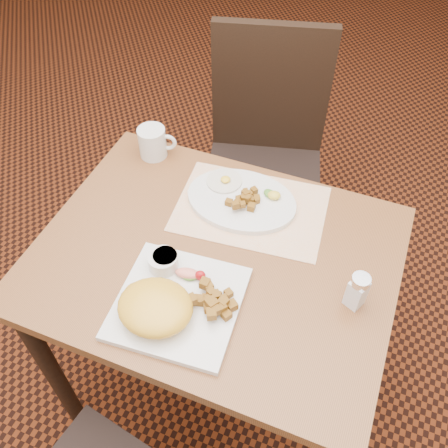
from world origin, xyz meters
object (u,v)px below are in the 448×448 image
plate_oval (241,200)px  table (215,279)px  chair_far (265,149)px  plate_square (178,303)px  salt_shaker (357,290)px  coffee_mug (153,142)px

plate_oval → table: bearing=-90.0°
chair_far → plate_oval: chair_far is taller
plate_square → salt_shaker: size_ratio=2.80×
plate_oval → coffee_mug: (-0.31, 0.09, 0.04)m
chair_far → salt_shaker: size_ratio=9.70×
table → plate_oval: bearing=90.0°
plate_square → plate_oval: plate_oval is taller
coffee_mug → salt_shaker: bearing=-23.9°
salt_shaker → coffee_mug: (-0.67, 0.30, -0.01)m
plate_square → salt_shaker: (0.38, 0.16, 0.04)m
plate_square → plate_oval: size_ratio=0.92×
plate_oval → salt_shaker: (0.35, -0.20, 0.04)m
plate_square → plate_oval: 0.36m
salt_shaker → coffee_mug: salt_shaker is taller
table → coffee_mug: 0.45m
chair_far → plate_oval: 0.53m
chair_far → plate_square: chair_far is taller
table → salt_shaker: bearing=-1.9°
salt_shaker → plate_square: bearing=-157.3°
coffee_mug → chair_far: bearing=58.6°
plate_oval → coffee_mug: 0.33m
plate_square → coffee_mug: size_ratio=2.51×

